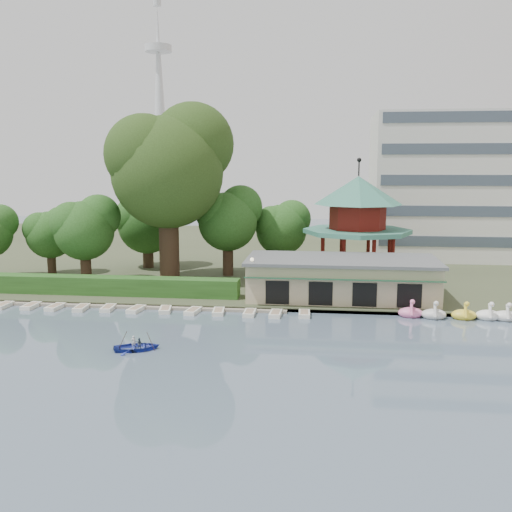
% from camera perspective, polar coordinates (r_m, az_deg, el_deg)
% --- Properties ---
extents(ground_plane, '(220.00, 220.00, 0.00)m').
position_cam_1_polar(ground_plane, '(37.08, -6.50, -11.99)').
color(ground_plane, slate).
rests_on(ground_plane, ground).
extents(shore, '(220.00, 70.00, 0.40)m').
position_cam_1_polar(shore, '(87.03, 1.33, 0.39)').
color(shore, '#424930').
rests_on(shore, ground).
extents(embankment, '(220.00, 0.60, 0.30)m').
position_cam_1_polar(embankment, '(53.24, -2.24, -5.24)').
color(embankment, gray).
rests_on(embankment, ground).
extents(dock, '(34.00, 1.60, 0.24)m').
position_cam_1_polar(dock, '(56.25, -14.46, -4.78)').
color(dock, gray).
rests_on(dock, ground).
extents(boathouse, '(18.60, 9.39, 3.90)m').
position_cam_1_polar(boathouse, '(56.72, 8.54, -2.15)').
color(boathouse, '#C0AE8A').
rests_on(boathouse, shore).
extents(pavilion, '(12.40, 12.40, 13.50)m').
position_cam_1_polar(pavilion, '(66.03, 10.12, 3.86)').
color(pavilion, '#C0AE8A').
rests_on(pavilion, shore).
extents(office_building, '(38.00, 18.00, 20.00)m').
position_cam_1_polar(office_building, '(86.30, 23.41, 5.94)').
color(office_building, silver).
rests_on(office_building, shore).
extents(broadcast_tower, '(8.00, 8.00, 96.00)m').
position_cam_1_polar(broadcast_tower, '(181.93, -9.63, 15.44)').
color(broadcast_tower, silver).
rests_on(broadcast_tower, ground).
extents(hedge, '(30.00, 2.00, 1.80)m').
position_cam_1_polar(hedge, '(60.09, -16.04, -2.82)').
color(hedge, '#29591E').
rests_on(hedge, shore).
extents(lamp_post, '(0.36, 0.36, 4.28)m').
position_cam_1_polar(lamp_post, '(53.99, -0.40, -1.57)').
color(lamp_post, black).
rests_on(lamp_post, shore).
extents(big_tree, '(13.58, 12.65, 19.89)m').
position_cam_1_polar(big_tree, '(64.14, -8.68, 9.17)').
color(big_tree, '#3A281C').
rests_on(big_tree, shore).
extents(small_trees, '(39.48, 17.18, 10.62)m').
position_cam_1_polar(small_trees, '(69.13, -10.60, 3.19)').
color(small_trees, '#3A281C').
rests_on(small_trees, shore).
extents(swan_boats, '(19.56, 2.12, 1.92)m').
position_cam_1_polar(swan_boats, '(54.29, 24.10, -5.49)').
color(swan_boats, pink).
rests_on(swan_boats, ground).
extents(moored_rowboats, '(34.92, 2.71, 0.36)m').
position_cam_1_polar(moored_rowboats, '(54.32, -13.18, -5.16)').
color(moored_rowboats, white).
rests_on(moored_rowboats, ground).
extents(rowboat_with_passengers, '(5.43, 4.62, 2.01)m').
position_cam_1_polar(rowboat_with_passengers, '(42.74, -11.85, -8.58)').
color(rowboat_with_passengers, '#2536A0').
rests_on(rowboat_with_passengers, ground).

